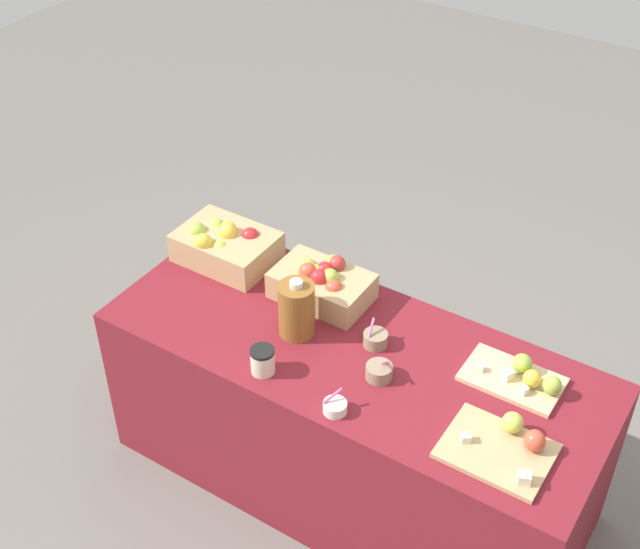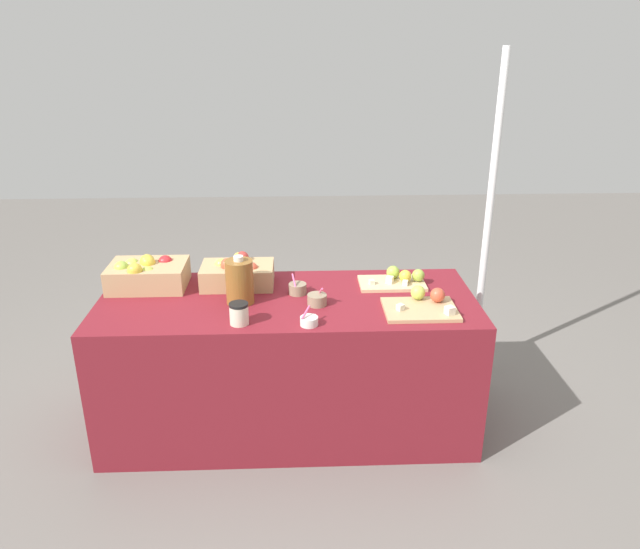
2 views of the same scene
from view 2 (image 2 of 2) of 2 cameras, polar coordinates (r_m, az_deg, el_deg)
The scene contains 12 objects.
ground_plane at distance 3.41m, azimuth -2.85°, elevation -13.73°, with size 10.00×10.00×0.00m, color slate.
table at distance 3.21m, azimuth -2.97°, elevation -8.34°, with size 1.90×0.76×0.74m, color maroon.
apple_crate_left at distance 3.28m, azimuth -16.02°, elevation 0.06°, with size 0.40×0.28×0.17m.
apple_crate_middle at distance 3.21m, azimuth -7.83°, elevation 0.22°, with size 0.38×0.24×0.16m.
cutting_board_front at distance 2.96m, azimuth 9.70°, elevation -2.84°, with size 0.35×0.27×0.09m.
cutting_board_back at distance 3.23m, azimuth 7.29°, elevation -0.49°, with size 0.35×0.21×0.09m.
sample_bowl_near at distance 2.96m, azimuth -0.27°, elevation -2.38°, with size 0.10×0.10×0.10m.
sample_bowl_mid at distance 3.09m, azimuth -2.14°, elevation -1.34°, with size 0.09×0.09×0.10m.
sample_bowl_far at distance 2.76m, azimuth -1.05°, elevation -4.40°, with size 0.08×0.09×0.08m.
cider_jug at distance 2.98m, azimuth -7.62°, elevation -0.66°, with size 0.14×0.14×0.24m.
coffee_cup at distance 2.78m, azimuth -7.66°, elevation -3.68°, with size 0.09×0.09×0.10m.
tent_pole at distance 3.64m, azimuth 15.61°, elevation 4.75°, with size 0.04×0.04×1.93m, color white.
Camera 2 is at (0.05, -2.78, 1.97)m, focal length 33.84 mm.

